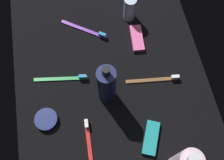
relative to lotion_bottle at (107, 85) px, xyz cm
name	(u,v)px	position (x,y,z in cm)	size (l,w,h in cm)	color
ground_plane	(112,84)	(-3.85, 2.34, -9.62)	(84.00, 64.00, 1.20)	black
lotion_bottle	(107,85)	(0.00, 0.00, 0.00)	(5.66, 5.66, 20.36)	#181E4F
deodorant_stick	(130,9)	(-29.02, 13.59, -4.15)	(4.35, 4.35, 9.74)	silver
toothbrush_brown	(156,79)	(-2.35, 16.98, -8.41)	(3.15, 18.02, 2.10)	brown
toothbrush_purple	(87,30)	(-25.94, -2.88, -8.41)	(11.09, 15.58, 2.10)	purple
toothbrush_red	(89,145)	(14.80, -8.29, -8.41)	(18.03, 1.87, 2.10)	red
toothbrush_green	(64,78)	(-8.46, -13.22, -8.41)	(3.80, 17.98, 2.10)	green
snack_bar_teal	(151,138)	(16.36, 10.64, -8.27)	(10.40, 4.00, 1.50)	teal
snack_bar_pink	(137,38)	(-18.97, 14.30, -8.27)	(10.40, 4.00, 1.50)	#E55999
cream_tin_left	(46,120)	(4.62, -20.27, -8.17)	(7.18, 7.18, 1.70)	navy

